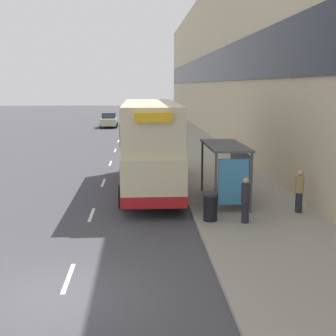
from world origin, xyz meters
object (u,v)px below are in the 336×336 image
at_px(bus_shelter, 230,163).
at_px(car_0, 109,120).
at_px(pedestrian_at_shelter, 299,191).
at_px(double_decker_bus_near, 150,144).
at_px(litter_bin, 210,207).
at_px(pedestrian_1, 246,200).

distance_m(bus_shelter, car_0, 39.23).
bearing_deg(car_0, pedestrian_at_shelter, 103.98).
distance_m(bus_shelter, double_decker_bus_near, 4.69).
bearing_deg(litter_bin, pedestrian_at_shelter, 14.34).
bearing_deg(bus_shelter, double_decker_bus_near, 134.85).
bearing_deg(double_decker_bus_near, pedestrian_at_shelter, -40.97).
relative_size(double_decker_bus_near, pedestrian_1, 6.55).
height_order(car_0, litter_bin, car_0).
bearing_deg(bus_shelter, pedestrian_at_shelter, -34.38).
distance_m(pedestrian_1, litter_bin, 1.32).
distance_m(bus_shelter, pedestrian_1, 3.10).
relative_size(bus_shelter, litter_bin, 4.00).
distance_m(car_0, pedestrian_at_shelter, 41.39).
relative_size(bus_shelter, pedestrian_1, 2.51).
height_order(double_decker_bus_near, litter_bin, double_decker_bus_near).
bearing_deg(litter_bin, pedestrian_1, -15.95).
distance_m(double_decker_bus_near, litter_bin, 6.49).
distance_m(pedestrian_at_shelter, pedestrian_1, 2.76).
xyz_separation_m(bus_shelter, double_decker_bus_near, (-3.30, 3.31, 0.41)).
bearing_deg(bus_shelter, litter_bin, -115.03).
height_order(pedestrian_1, litter_bin, pedestrian_1).
height_order(bus_shelter, double_decker_bus_near, double_decker_bus_near).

